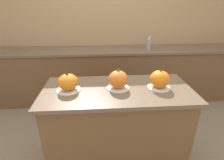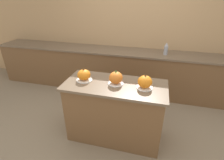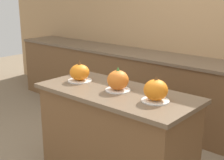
% 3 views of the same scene
% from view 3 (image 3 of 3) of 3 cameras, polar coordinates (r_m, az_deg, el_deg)
% --- Properties ---
extents(wall_back, '(8.00, 0.06, 2.50)m').
position_cam_3_polar(wall_back, '(3.96, 17.57, 8.96)').
color(wall_back, tan).
rests_on(wall_back, ground_plane).
extents(kitchen_island, '(1.37, 0.63, 0.89)m').
position_cam_3_polar(kitchen_island, '(2.73, 0.69, -10.85)').
color(kitchen_island, brown).
rests_on(kitchen_island, ground_plane).
extents(back_counter, '(6.00, 0.60, 0.91)m').
position_cam_3_polar(back_counter, '(3.83, 14.58, -3.25)').
color(back_counter, brown).
rests_on(back_counter, ground_plane).
extents(pumpkin_cake_left, '(0.22, 0.22, 0.19)m').
position_cam_3_polar(pumpkin_cake_left, '(2.84, -5.95, 1.31)').
color(pumpkin_cake_left, white).
rests_on(pumpkin_cake_left, kitchen_island).
extents(pumpkin_cake_center, '(0.21, 0.21, 0.20)m').
position_cam_3_polar(pumpkin_cake_center, '(2.54, 1.09, -0.12)').
color(pumpkin_cake_center, white).
rests_on(pumpkin_cake_center, kitchen_island).
extents(pumpkin_cake_right, '(0.21, 0.21, 0.20)m').
position_cam_3_polar(pumpkin_cake_right, '(2.32, 8.06, -1.91)').
color(pumpkin_cake_right, white).
rests_on(pumpkin_cake_right, kitchen_island).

